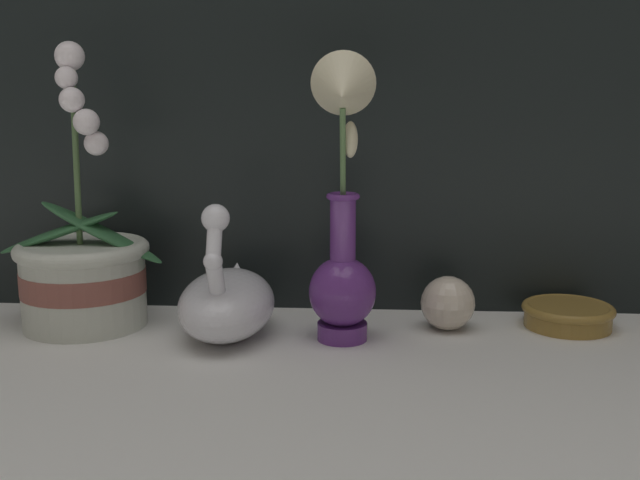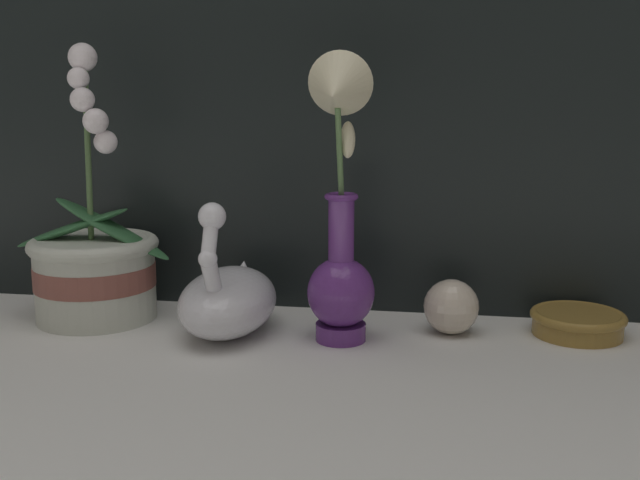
% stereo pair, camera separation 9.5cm
% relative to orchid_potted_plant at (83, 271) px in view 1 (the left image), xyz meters
% --- Properties ---
extents(ground_plane, '(2.80, 2.80, 0.00)m').
position_rel_orchid_potted_plant_xyz_m(ground_plane, '(0.32, -0.14, -0.08)').
color(ground_plane, silver).
extents(orchid_potted_plant, '(0.22, 0.18, 0.38)m').
position_rel_orchid_potted_plant_xyz_m(orchid_potted_plant, '(0.00, 0.00, 0.00)').
color(orchid_potted_plant, beige).
rests_on(orchid_potted_plant, ground_plane).
extents(swan_figurine, '(0.12, 0.21, 0.18)m').
position_rel_orchid_potted_plant_xyz_m(swan_figurine, '(0.20, -0.03, -0.03)').
color(swan_figurine, white).
rests_on(swan_figurine, ground_plane).
extents(blue_vase, '(0.09, 0.13, 0.36)m').
position_rel_orchid_potted_plant_xyz_m(blue_vase, '(0.35, -0.05, 0.07)').
color(blue_vase, '#602D7F').
rests_on(blue_vase, ground_plane).
extents(glass_sphere, '(0.07, 0.07, 0.07)m').
position_rel_orchid_potted_plant_xyz_m(glass_sphere, '(0.49, 0.01, -0.04)').
color(glass_sphere, beige).
rests_on(glass_sphere, ground_plane).
extents(amber_dish, '(0.12, 0.12, 0.03)m').
position_rel_orchid_potted_plant_xyz_m(amber_dish, '(0.65, 0.03, -0.06)').
color(amber_dish, olive).
rests_on(amber_dish, ground_plane).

